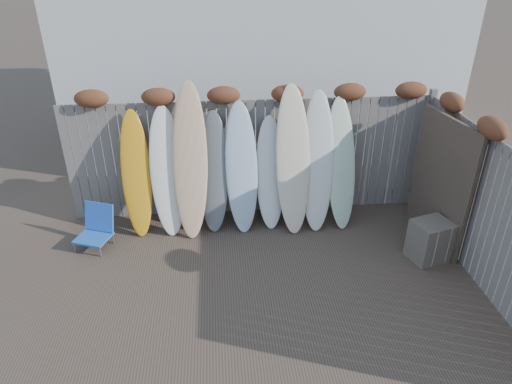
{
  "coord_description": "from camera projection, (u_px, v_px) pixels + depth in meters",
  "views": [
    {
      "loc": [
        -0.52,
        -4.58,
        4.14
      ],
      "look_at": [
        0.0,
        1.2,
        1.0
      ],
      "focal_mm": 32.0,
      "sensor_mm": 36.0,
      "label": 1
    }
  ],
  "objects": [
    {
      "name": "ground",
      "position": [
        264.0,
        302.0,
        6.02
      ],
      "size": [
        80.0,
        80.0,
        0.0
      ],
      "primitive_type": "plane",
      "color": "#493A2D"
    },
    {
      "name": "back_fence",
      "position": [
        253.0,
        148.0,
        7.56
      ],
      "size": [
        6.05,
        0.28,
        2.24
      ],
      "color": "slate",
      "rests_on": "ground"
    },
    {
      "name": "right_fence",
      "position": [
        491.0,
        207.0,
        5.93
      ],
      "size": [
        0.28,
        4.4,
        2.24
      ],
      "color": "slate",
      "rests_on": "ground"
    },
    {
      "name": "beach_chair",
      "position": [
        96.0,
        227.0,
        7.05
      ],
      "size": [
        0.64,
        0.66,
        0.65
      ],
      "color": "blue",
      "rests_on": "ground"
    },
    {
      "name": "wooden_crate",
      "position": [
        430.0,
        240.0,
        6.72
      ],
      "size": [
        0.63,
        0.57,
        0.62
      ],
      "primitive_type": "cube",
      "rotation": [
        0.0,
        0.0,
        0.29
      ],
      "color": "brown",
      "rests_on": "ground"
    },
    {
      "name": "lattice_panel",
      "position": [
        441.0,
        183.0,
        6.81
      ],
      "size": [
        0.26,
        1.34,
        2.02
      ],
      "primitive_type": "cube",
      "rotation": [
        0.0,
        0.0,
        0.15
      ],
      "color": "#4C422E",
      "rests_on": "ground"
    },
    {
      "name": "surfboard_0",
      "position": [
        136.0,
        174.0,
        7.16
      ],
      "size": [
        0.5,
        0.72,
        1.95
      ],
      "primitive_type": "ellipsoid",
      "rotation": [
        -0.31,
        0.0,
        0.06
      ],
      "color": "orange",
      "rests_on": "ground"
    },
    {
      "name": "surfboard_1",
      "position": [
        167.0,
        172.0,
        7.17
      ],
      "size": [
        0.59,
        0.75,
        2.0
      ],
      "primitive_type": "ellipsoid",
      "rotation": [
        -0.31,
        0.0,
        0.08
      ],
      "color": "white",
      "rests_on": "ground"
    },
    {
      "name": "surfboard_2",
      "position": [
        190.0,
        162.0,
        7.08
      ],
      "size": [
        0.61,
        0.87,
        2.37
      ],
      "primitive_type": "ellipsoid",
      "rotation": [
        -0.31,
        0.0,
        -0.08
      ],
      "color": "#E9A56B",
      "rests_on": "ground"
    },
    {
      "name": "surfboard_3",
      "position": [
        214.0,
        172.0,
        7.28
      ],
      "size": [
        0.55,
        0.72,
        1.89
      ],
      "primitive_type": "ellipsoid",
      "rotation": [
        -0.31,
        0.0,
        -0.09
      ],
      "color": "slate",
      "rests_on": "ground"
    },
    {
      "name": "surfboard_4",
      "position": [
        241.0,
        168.0,
        7.26
      ],
      "size": [
        0.54,
        0.74,
        2.04
      ],
      "primitive_type": "ellipsoid",
      "rotation": [
        -0.31,
        0.0,
        0.04
      ],
      "color": "#A9BACB",
      "rests_on": "ground"
    },
    {
      "name": "surfboard_5",
      "position": [
        270.0,
        173.0,
        7.38
      ],
      "size": [
        0.47,
        0.64,
        1.79
      ],
      "primitive_type": "ellipsoid",
      "rotation": [
        -0.31,
        0.0,
        -0.01
      ],
      "color": "white",
      "rests_on": "ground"
    },
    {
      "name": "surfboard_6",
      "position": [
        293.0,
        160.0,
        7.2
      ],
      "size": [
        0.57,
        0.82,
        2.3
      ],
      "primitive_type": "ellipsoid",
      "rotation": [
        -0.31,
        0.0,
        0.03
      ],
      "color": "beige",
      "rests_on": "ground"
    },
    {
      "name": "surfboard_7",
      "position": [
        317.0,
        162.0,
        7.28
      ],
      "size": [
        0.58,
        0.81,
        2.19
      ],
      "primitive_type": "ellipsoid",
      "rotation": [
        -0.31,
        0.0,
        -0.08
      ],
      "color": "silver",
      "rests_on": "ground"
    },
    {
      "name": "surfboard_8",
      "position": [
        341.0,
        164.0,
        7.34
      ],
      "size": [
        0.54,
        0.78,
        2.08
      ],
      "primitive_type": "ellipsoid",
      "rotation": [
        -0.31,
        0.0,
        0.1
      ],
      "color": "beige",
      "rests_on": "ground"
    }
  ]
}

